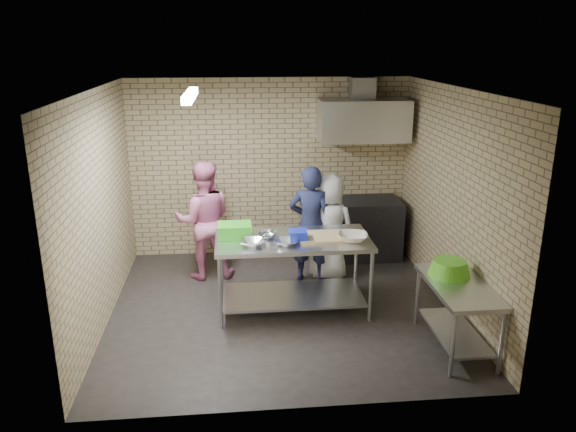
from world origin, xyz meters
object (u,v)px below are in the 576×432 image
object	(u,v)px
bottle_red	(363,123)
side_counter	(456,316)
prep_table	(293,274)
green_crate	(234,230)
woman_white	(329,227)
blue_tub	(298,236)
woman_pink	(204,220)
bottle_green	(390,124)
man_navy	(310,225)
green_basin	(449,268)
stove	(360,228)

from	to	relation	value
bottle_red	side_counter	bearing A→B (deg)	-82.38
bottle_red	prep_table	bearing A→B (deg)	-123.58
green_crate	woman_white	bearing A→B (deg)	30.81
blue_tub	woman_pink	bearing A→B (deg)	133.79
bottle_green	man_navy	bearing A→B (deg)	-141.24
green_basin	prep_table	bearing A→B (deg)	152.94
blue_tub	bottle_green	size ratio (longest dim) A/B	1.38
stove	woman_pink	size ratio (longest dim) A/B	0.72
prep_table	green_crate	bearing A→B (deg)	170.27
woman_white	green_basin	bearing A→B (deg)	151.94
prep_table	blue_tub	distance (m)	0.55
woman_white	bottle_red	bearing A→B (deg)	-92.15
bottle_green	stove	bearing A→B (deg)	-151.93
bottle_red	bottle_green	xyz separation A→B (m)	(0.40, 0.00, -0.01)
green_basin	woman_white	size ratio (longest dim) A/B	0.31
bottle_red	stove	bearing A→B (deg)	-101.77
side_counter	bottle_green	bearing A→B (deg)	90.00
blue_tub	woman_pink	xyz separation A→B (m)	(-1.17, 1.22, -0.17)
green_crate	green_basin	world-z (taller)	green_crate
stove	green_crate	xyz separation A→B (m)	(-1.91, -1.54, 0.57)
green_crate	woman_white	world-z (taller)	woman_white
green_crate	woman_pink	xyz separation A→B (m)	(-0.42, 1.00, -0.18)
prep_table	man_navy	distance (m)	0.96
prep_table	bottle_red	world-z (taller)	bottle_red
stove	woman_pink	distance (m)	2.42
green_crate	green_basin	distance (m)	2.54
green_crate	prep_table	bearing A→B (deg)	-9.73
green_basin	woman_pink	distance (m)	3.39
prep_table	man_navy	world-z (taller)	man_navy
green_basin	bottle_red	world-z (taller)	bottle_red
prep_table	side_counter	size ratio (longest dim) A/B	1.55
bottle_red	bottle_green	distance (m)	0.40
green_crate	woman_pink	size ratio (longest dim) A/B	0.25
blue_tub	stove	bearing A→B (deg)	56.58
man_navy	woman_white	xyz separation A→B (m)	(0.27, 0.07, -0.07)
blue_tub	green_basin	size ratio (longest dim) A/B	0.45
bottle_green	woman_white	xyz separation A→B (m)	(-1.06, -1.00, -1.27)
blue_tub	side_counter	bearing A→B (deg)	-31.53
side_counter	green_crate	xyz separation A→B (m)	(-2.36, 1.21, 0.64)
stove	side_counter	bearing A→B (deg)	-80.71
stove	man_navy	world-z (taller)	man_navy
woman_white	prep_table	bearing A→B (deg)	87.13
woman_white	side_counter	bearing A→B (deg)	149.11
side_counter	stove	size ratio (longest dim) A/B	1.00
prep_table	man_navy	bearing A→B (deg)	68.33
prep_table	woman_white	distance (m)	1.12
prep_table	woman_pink	xyz separation A→B (m)	(-1.12, 1.12, 0.37)
bottle_green	side_counter	bearing A→B (deg)	-90.00
stove	green_basin	xyz separation A→B (m)	(0.43, -2.50, 0.38)
blue_tub	man_navy	world-z (taller)	man_navy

